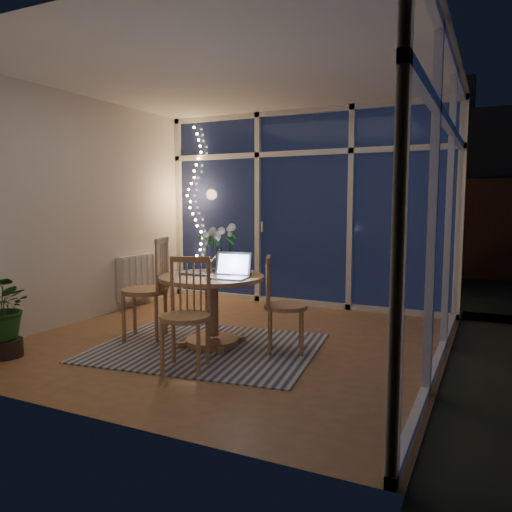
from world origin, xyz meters
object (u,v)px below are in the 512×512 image
Objects in this scene: dining_table at (212,311)px; potted_plant at (5,315)px; laptop at (228,265)px; flower_vase at (220,262)px; chair_left at (144,288)px; chair_front at (185,314)px; chair_right at (286,304)px.

dining_table is 1.85m from potted_plant.
flower_vase is at bearing 125.12° from laptop.
potted_plant is at bearing -137.53° from flower_vase.
dining_table is 1.32× the size of potted_plant.
chair_left reaches higher than chair_front.
dining_table is at bearing -82.94° from flower_vase.
potted_plant is (-0.75, -1.02, -0.14)m from chair_left.
laptop is 2.04m from potted_plant.
dining_table is 0.74m from chair_right.
laptop is at bearing -20.58° from dining_table.
chair_front is 1.01m from flower_vase.
laptop is at bearing -49.68° from flower_vase.
laptop is at bearing 70.13° from chair_left.
chair_left is at bearing 75.58° from chair_right.
chair_left reaches higher than potted_plant.
potted_plant is at bearing 176.10° from chair_front.
potted_plant is (-2.21, -1.23, -0.07)m from chair_right.
flower_vase is at bearing 97.06° from dining_table.
potted_plant is (-1.48, -1.11, 0.04)m from dining_table.
flower_vase is (-0.75, 0.11, 0.34)m from chair_right.
chair_front reaches higher than laptop.
flower_vase is 2.01m from potted_plant.
chair_left is at bearing -155.75° from flower_vase.
dining_table is 0.76m from chair_left.
chair_left is 1.11× the size of chair_front.
chair_left is 0.81m from flower_vase.
laptop reaches higher than potted_plant.
chair_right is 2.52m from potted_plant.
potted_plant is at bearing -143.03° from dining_table.
chair_front reaches higher than flower_vase.
dining_table is 1.06× the size of chair_front.
potted_plant is at bearing 96.43° from chair_right.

